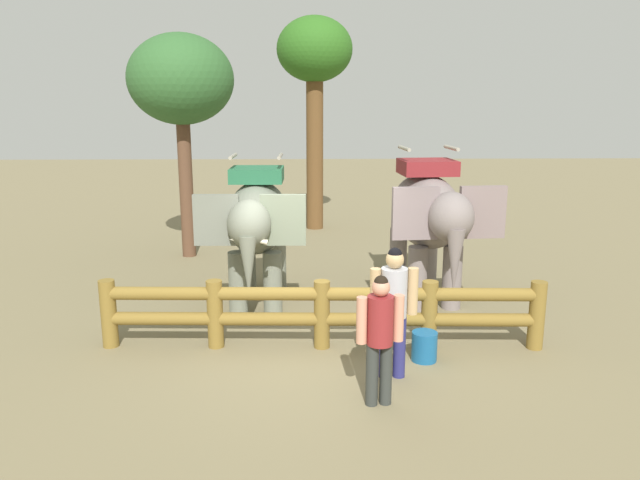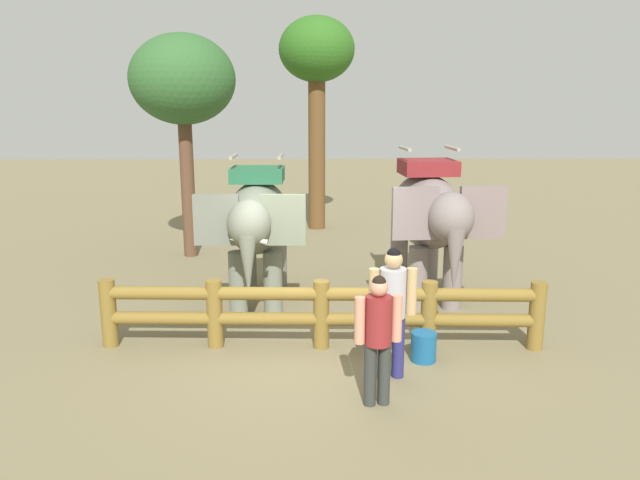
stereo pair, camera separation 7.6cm
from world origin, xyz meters
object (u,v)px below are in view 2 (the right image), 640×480
log_fence (321,310)px  tourist_man_in_blue (392,304)px  elephant_near_left (257,222)px  tree_far_left (183,82)px  tree_back_center (317,61)px  elephant_center (429,216)px  tourist_woman_in_black (378,331)px  feed_bucket (424,347)px

log_fence → tourist_man_in_blue: bearing=-48.2°
elephant_near_left → tree_far_left: 4.76m
tourist_man_in_blue → tree_far_left: size_ratio=0.35×
tree_back_center → log_fence: bearing=-90.2°
elephant_center → tree_far_left: bearing=146.5°
tourist_woman_in_black → tree_back_center: bearing=93.3°
feed_bucket → tourist_man_in_blue: bearing=-136.2°
elephant_center → feed_bucket: bearing=-101.3°
elephant_near_left → tourist_man_in_blue: size_ratio=1.75×
log_fence → tourist_woman_in_black: 1.94m
log_fence → tourist_man_in_blue: tourist_man_in_blue is taller
tourist_woman_in_black → tourist_man_in_blue: 0.81m
tourist_man_in_blue → elephant_near_left: bearing=123.0°
elephant_center → tree_back_center: (-1.99, 6.55, 3.11)m
tourist_man_in_blue → tourist_woman_in_black: bearing=-109.7°
elephant_near_left → tourist_woman_in_black: elephant_near_left is taller
log_fence → elephant_center: elephant_center is taller
tourist_woman_in_black → tree_back_center: 11.28m
log_fence → tree_far_left: tree_far_left is taller
log_fence → tourist_man_in_blue: size_ratio=3.70×
log_fence → feed_bucket: 1.60m
log_fence → tourist_man_in_blue: (0.92, -1.04, 0.44)m
elephant_center → tourist_woman_in_black: (-1.37, -4.08, -0.64)m
elephant_center → log_fence: bearing=-131.6°
elephant_near_left → tree_back_center: 7.51m
elephant_near_left → tree_back_center: tree_back_center is taller
tree_far_left → tree_back_center: (3.08, 3.18, 0.65)m
tree_far_left → tree_back_center: 4.48m
elephant_near_left → feed_bucket: 3.92m
tree_back_center → elephant_near_left: bearing=-99.7°
elephant_center → tree_far_left: 6.57m
elephant_near_left → tourist_man_in_blue: 3.79m
tourist_man_in_blue → feed_bucket: (0.54, 0.52, -0.83)m
tourist_woman_in_black → tree_back_center: size_ratio=0.28×
log_fence → tree_back_center: tree_back_center is taller
tourist_man_in_blue → tree_back_center: tree_back_center is taller
feed_bucket → elephant_center: bearing=78.7°
log_fence → tree_back_center: 9.73m
tourist_woman_in_black → tree_back_center: (-0.62, 10.62, 3.75)m
tree_far_left → tourist_man_in_blue: bearing=-59.2°
tourist_woman_in_black → tree_far_left: size_ratio=0.32×
elephant_center → tree_far_left: (-5.08, 3.37, 2.46)m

